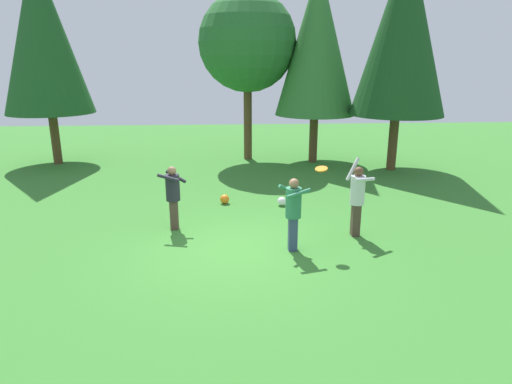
{
  "coord_description": "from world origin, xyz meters",
  "views": [
    {
      "loc": [
        -0.05,
        -9.15,
        4.02
      ],
      "look_at": [
        0.55,
        0.87,
        1.05
      ],
      "focal_mm": 31.43,
      "sensor_mm": 36.0,
      "label": 1
    }
  ],
  "objects_px": {
    "person_thrower": "(357,195)",
    "tree_center": "(247,43)",
    "frisbee": "(321,169)",
    "tree_far_right": "(403,29)",
    "person_bystander": "(173,193)",
    "ball_white": "(282,201)",
    "person_catcher": "(293,208)",
    "ball_orange": "(225,199)",
    "tree_far_left": "(42,34)",
    "tree_right": "(317,42)"
  },
  "relations": [
    {
      "from": "ball_orange",
      "to": "tree_center",
      "type": "relative_size",
      "value": 0.04
    },
    {
      "from": "tree_far_left",
      "to": "tree_right",
      "type": "distance_m",
      "value": 10.33
    },
    {
      "from": "frisbee",
      "to": "tree_right",
      "type": "relative_size",
      "value": 0.05
    },
    {
      "from": "tree_far_right",
      "to": "tree_center",
      "type": "height_order",
      "value": "tree_far_right"
    },
    {
      "from": "person_catcher",
      "to": "frisbee",
      "type": "relative_size",
      "value": 4.31
    },
    {
      "from": "tree_far_right",
      "to": "tree_right",
      "type": "height_order",
      "value": "tree_far_right"
    },
    {
      "from": "tree_right",
      "to": "ball_white",
      "type": "bearing_deg",
      "value": -108.77
    },
    {
      "from": "frisbee",
      "to": "tree_far_right",
      "type": "bearing_deg",
      "value": 59.34
    },
    {
      "from": "ball_white",
      "to": "frisbee",
      "type": "bearing_deg",
      "value": -80.12
    },
    {
      "from": "person_thrower",
      "to": "tree_center",
      "type": "bearing_deg",
      "value": -103.79
    },
    {
      "from": "person_thrower",
      "to": "tree_center",
      "type": "distance_m",
      "value": 9.76
    },
    {
      "from": "person_bystander",
      "to": "ball_white",
      "type": "bearing_deg",
      "value": 49.99
    },
    {
      "from": "person_catcher",
      "to": "frisbee",
      "type": "distance_m",
      "value": 1.05
    },
    {
      "from": "person_thrower",
      "to": "person_catcher",
      "type": "height_order",
      "value": "person_thrower"
    },
    {
      "from": "person_thrower",
      "to": "tree_far_left",
      "type": "relative_size",
      "value": 0.23
    },
    {
      "from": "person_bystander",
      "to": "ball_orange",
      "type": "relative_size",
      "value": 5.9
    },
    {
      "from": "person_bystander",
      "to": "tree_right",
      "type": "bearing_deg",
      "value": 76.63
    },
    {
      "from": "tree_far_left",
      "to": "ball_white",
      "type": "bearing_deg",
      "value": -35.44
    },
    {
      "from": "person_thrower",
      "to": "frisbee",
      "type": "xyz_separation_m",
      "value": [
        -0.98,
        -0.51,
        0.77
      ]
    },
    {
      "from": "ball_white",
      "to": "tree_far_right",
      "type": "height_order",
      "value": "tree_far_right"
    },
    {
      "from": "person_thrower",
      "to": "tree_far_left",
      "type": "xyz_separation_m",
      "value": [
        -9.86,
        8.32,
        3.94
      ]
    },
    {
      "from": "tree_right",
      "to": "person_thrower",
      "type": "bearing_deg",
      "value": -93.25
    },
    {
      "from": "person_catcher",
      "to": "frisbee",
      "type": "xyz_separation_m",
      "value": [
        0.62,
        0.25,
        0.81
      ]
    },
    {
      "from": "person_catcher",
      "to": "frisbee",
      "type": "height_order",
      "value": "frisbee"
    },
    {
      "from": "person_catcher",
      "to": "ball_white",
      "type": "bearing_deg",
      "value": 66.27
    },
    {
      "from": "tree_center",
      "to": "ball_orange",
      "type": "bearing_deg",
      "value": -98.74
    },
    {
      "from": "person_catcher",
      "to": "ball_orange",
      "type": "xyz_separation_m",
      "value": [
        -1.51,
        3.4,
        -0.82
      ]
    },
    {
      "from": "ball_white",
      "to": "ball_orange",
      "type": "height_order",
      "value": "ball_orange"
    },
    {
      "from": "person_bystander",
      "to": "tree_far_right",
      "type": "xyz_separation_m",
      "value": [
        7.52,
        5.83,
        4.12
      ]
    },
    {
      "from": "tree_far_left",
      "to": "person_thrower",
      "type": "bearing_deg",
      "value": -40.16
    },
    {
      "from": "ball_white",
      "to": "ball_orange",
      "type": "xyz_separation_m",
      "value": [
        -1.64,
        0.29,
        0.01
      ]
    },
    {
      "from": "person_bystander",
      "to": "ball_orange",
      "type": "xyz_separation_m",
      "value": [
        1.22,
        1.96,
        -0.8
      ]
    },
    {
      "from": "person_catcher",
      "to": "person_bystander",
      "type": "distance_m",
      "value": 3.09
    },
    {
      "from": "person_bystander",
      "to": "frisbee",
      "type": "distance_m",
      "value": 3.66
    },
    {
      "from": "ball_white",
      "to": "tree_right",
      "type": "xyz_separation_m",
      "value": [
        1.94,
        5.7,
        4.56
      ]
    },
    {
      "from": "person_thrower",
      "to": "frisbee",
      "type": "bearing_deg",
      "value": 0.0
    },
    {
      "from": "ball_orange",
      "to": "tree_center",
      "type": "xyz_separation_m",
      "value": [
        0.94,
        6.14,
        4.53
      ]
    },
    {
      "from": "tree_far_left",
      "to": "tree_center",
      "type": "relative_size",
      "value": 1.19
    },
    {
      "from": "ball_orange",
      "to": "tree_right",
      "type": "relative_size",
      "value": 0.04
    },
    {
      "from": "person_catcher",
      "to": "person_bystander",
      "type": "xyz_separation_m",
      "value": [
        -2.73,
        1.44,
        -0.02
      ]
    },
    {
      "from": "person_thrower",
      "to": "tree_far_left",
      "type": "bearing_deg",
      "value": -67.85
    },
    {
      "from": "person_bystander",
      "to": "tree_right",
      "type": "distance_m",
      "value": 9.56
    },
    {
      "from": "person_thrower",
      "to": "person_bystander",
      "type": "bearing_deg",
      "value": -36.67
    },
    {
      "from": "frisbee",
      "to": "ball_orange",
      "type": "xyz_separation_m",
      "value": [
        -2.14,
        3.16,
        -1.63
      ]
    },
    {
      "from": "person_bystander",
      "to": "tree_far_left",
      "type": "xyz_separation_m",
      "value": [
        -5.53,
        7.64,
        4.01
      ]
    },
    {
      "from": "person_catcher",
      "to": "tree_far_right",
      "type": "bearing_deg",
      "value": 35.17
    },
    {
      "from": "tree_far_left",
      "to": "tree_far_right",
      "type": "bearing_deg",
      "value": -7.89
    },
    {
      "from": "person_catcher",
      "to": "ball_orange",
      "type": "distance_m",
      "value": 3.82
    },
    {
      "from": "ball_orange",
      "to": "ball_white",
      "type": "bearing_deg",
      "value": -10.0
    },
    {
      "from": "frisbee",
      "to": "ball_orange",
      "type": "relative_size",
      "value": 1.4
    }
  ]
}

